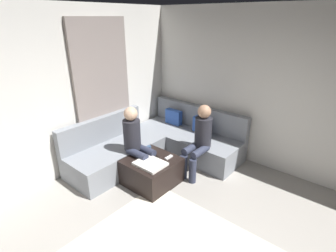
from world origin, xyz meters
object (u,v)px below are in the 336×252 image
Objects in this scene: ottoman at (151,171)px; person_on_couch_back at (200,138)px; sectional_couch at (158,144)px; coffee_mug at (149,149)px; person_on_couch_side at (136,140)px; game_remote at (169,157)px.

ottoman is 0.63× the size of person_on_couch_back.
sectional_couch reaches higher than coffee_mug.
sectional_couch is 2.12× the size of person_on_couch_side.
sectional_couch is 17.00× the size of game_remote.
person_on_couch_side is at bearing -119.06° from coffee_mug.
sectional_couch is 0.79m from person_on_couch_side.
coffee_mug is (0.25, -0.50, 0.19)m from sectional_couch.
coffee_mug is at bearing 140.71° from ottoman.
person_on_couch_back is at bearing 41.47° from coffee_mug.
person_on_couch_side reaches higher than ottoman.
person_on_couch_back and person_on_couch_side have the same top height.
person_on_couch_side is at bearing -77.77° from sectional_couch.
person_on_couch_side is (-0.32, -0.00, 0.45)m from ottoman.
person_on_couch_side is at bearing 45.27° from person_on_couch_back.
person_on_couch_back is at bearing 60.92° from ottoman.
person_on_couch_back is at bearing 135.27° from person_on_couch_side.
person_on_couch_side is (-0.50, -0.22, 0.23)m from game_remote.
sectional_couch reaches higher than ottoman.
person_on_couch_side is at bearing -179.96° from ottoman.
person_on_couch_side is at bearing -156.24° from game_remote.
person_on_couch_back is (0.63, 0.56, 0.19)m from coffee_mug.
person_on_couch_side reaches higher than coffee_mug.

